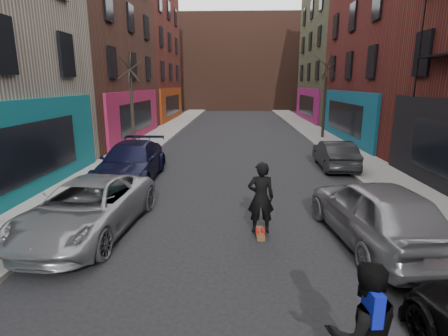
# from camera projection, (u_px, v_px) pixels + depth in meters

# --- Properties ---
(sidewalk_left) EXTENTS (2.50, 84.00, 0.13)m
(sidewalk_left) POSITION_uv_depth(u_px,v_px,m) (171.00, 127.00, 32.32)
(sidewalk_left) COLOR gray
(sidewalk_left) RESTS_ON ground
(sidewalk_right) EXTENTS (2.50, 84.00, 0.13)m
(sidewalk_right) POSITION_uv_depth(u_px,v_px,m) (307.00, 128.00, 31.85)
(sidewalk_right) COLOR gray
(sidewalk_right) RESTS_ON ground
(building_far) EXTENTS (40.00, 10.00, 14.00)m
(building_far) POSITION_uv_depth(u_px,v_px,m) (239.00, 64.00, 55.69)
(building_far) COLOR #47281E
(building_far) RESTS_ON ground
(tree_left_far) EXTENTS (2.00, 2.00, 6.50)m
(tree_left_far) POSITION_uv_depth(u_px,v_px,m) (131.00, 95.00, 19.88)
(tree_left_far) COLOR black
(tree_left_far) RESTS_ON sidewalk_left
(tree_right_far) EXTENTS (2.00, 2.00, 6.80)m
(tree_right_far) POSITION_uv_depth(u_px,v_px,m) (325.00, 90.00, 25.21)
(tree_right_far) COLOR black
(tree_right_far) RESTS_ON sidewalk_right
(parked_left_far) EXTENTS (2.78, 5.38, 1.45)m
(parked_left_far) POSITION_uv_depth(u_px,v_px,m) (87.00, 207.00, 9.54)
(parked_left_far) COLOR gray
(parked_left_far) RESTS_ON ground
(parked_left_end) EXTENTS (2.38, 5.55, 1.59)m
(parked_left_end) POSITION_uv_depth(u_px,v_px,m) (131.00, 162.00, 14.71)
(parked_left_end) COLOR black
(parked_left_end) RESTS_ON ground
(parked_right_far) EXTENTS (2.60, 5.23, 1.71)m
(parked_right_far) POSITION_uv_depth(u_px,v_px,m) (376.00, 212.00, 8.85)
(parked_right_far) COLOR gray
(parked_right_far) RESTS_ON ground
(parked_right_end) EXTENTS (1.55, 4.16, 1.36)m
(parked_right_end) POSITION_uv_depth(u_px,v_px,m) (335.00, 154.00, 16.88)
(parked_right_end) COLOR black
(parked_right_end) RESTS_ON ground
(skateboard) EXTENTS (0.24, 0.80, 0.10)m
(skateboard) POSITION_uv_depth(u_px,v_px,m) (260.00, 233.00, 9.52)
(skateboard) COLOR brown
(skateboard) RESTS_ON ground
(skateboarder) EXTENTS (0.72, 0.48, 1.95)m
(skateboarder) POSITION_uv_depth(u_px,v_px,m) (261.00, 198.00, 9.27)
(skateboarder) COLOR black
(skateboarder) RESTS_ON skateboard
(pedestrian) EXTENTS (1.02, 0.84, 1.94)m
(pedestrian) POSITION_uv_depth(u_px,v_px,m) (362.00, 333.00, 4.39)
(pedestrian) COLOR black
(pedestrian) RESTS_ON ground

